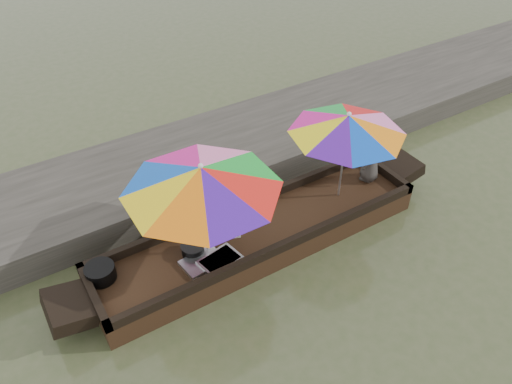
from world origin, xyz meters
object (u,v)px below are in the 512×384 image
supply_bag (230,227)px  umbrella_bow (204,211)px  vendor (372,154)px  charcoal_grill (193,249)px  boat_hull (259,237)px  tray_crayfish (220,261)px  umbrella_stern (343,156)px  tray_scallop (202,262)px  cooking_pot (100,273)px

supply_bag → umbrella_bow: umbrella_bow is taller
vendor → charcoal_grill: bearing=-32.2°
boat_hull → supply_bag: (-0.43, 0.14, 0.30)m
charcoal_grill → umbrella_bow: umbrella_bow is taller
tray_crayfish → charcoal_grill: size_ratio=1.75×
tray_crayfish → umbrella_stern: bearing=7.5°
umbrella_stern → tray_crayfish: bearing=-172.5°
charcoal_grill → vendor: 3.35m
supply_bag → umbrella_stern: (1.95, -0.14, 0.65)m
charcoal_grill → umbrella_stern: umbrella_stern is taller
boat_hull → tray_scallop: (-1.06, -0.17, 0.21)m
boat_hull → tray_crayfish: size_ratio=9.16×
tray_scallop → vendor: 3.35m
supply_bag → vendor: vendor is taller
tray_crayfish → vendor: bearing=7.3°
boat_hull → umbrella_bow: size_ratio=2.42×
charcoal_grill → umbrella_stern: size_ratio=0.18×
tray_crayfish → vendor: size_ratio=0.57×
charcoal_grill → umbrella_stern: (2.61, -0.07, 0.70)m
tray_crayfish → supply_bag: size_ratio=2.03×
supply_bag → boat_hull: bearing=-18.4°
tray_crayfish → umbrella_stern: umbrella_stern is taller
tray_crayfish → boat_hull: bearing=20.1°
cooking_pot → umbrella_stern: 3.94m
umbrella_bow → supply_bag: bearing=17.4°
boat_hull → charcoal_grill: 1.11m
cooking_pot → tray_crayfish: 1.62m
tray_crayfish → umbrella_bow: umbrella_bow is taller
tray_scallop → charcoal_grill: charcoal_grill is taller
tray_crayfish → vendor: 3.15m
supply_bag → tray_crayfish: bearing=-132.9°
boat_hull → umbrella_stern: size_ratio=2.92×
cooking_pot → vendor: vendor is taller
boat_hull → charcoal_grill: bearing=176.2°
tray_crayfish → charcoal_grill: (-0.23, 0.38, 0.03)m
tray_crayfish → vendor: vendor is taller
cooking_pot → tray_scallop: bearing=-20.3°
tray_crayfish → umbrella_stern: 2.50m
supply_bag → vendor: bearing=-1.2°
tray_crayfish → tray_scallop: (-0.21, 0.14, -0.01)m
tray_crayfish → umbrella_bow: 0.79m
cooking_pot → charcoal_grill: cooking_pot is taller
boat_hull → umbrella_bow: bearing=180.0°
boat_hull → umbrella_bow: (-0.88, 0.00, 0.95)m
supply_bag → umbrella_stern: umbrella_stern is taller
charcoal_grill → cooking_pot: bearing=169.5°
boat_hull → supply_bag: supply_bag is taller
cooking_pot → umbrella_bow: umbrella_bow is taller
vendor → umbrella_bow: bearing=-30.9°
cooking_pot → supply_bag: (1.92, -0.17, 0.02)m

